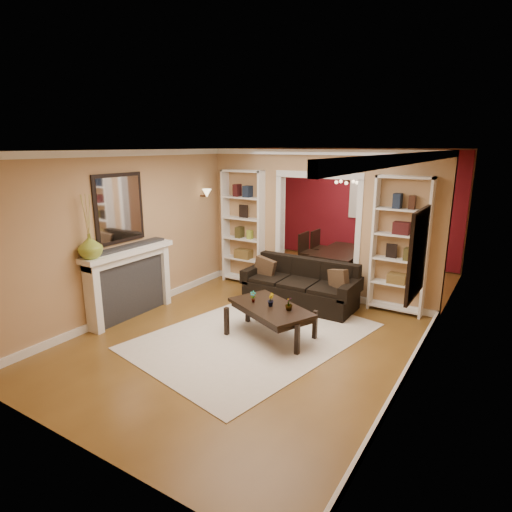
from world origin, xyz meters
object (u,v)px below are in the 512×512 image
Objects in this scene: bookshelf_left at (244,228)px; sofa at (300,284)px; coffee_table at (270,322)px; dining_table at (342,263)px; bookshelf_right at (400,246)px; fireplace at (131,283)px.

sofa is at bearing -20.21° from bookshelf_left.
dining_table reaches higher than coffee_table.
bookshelf_left is at bearing 134.33° from dining_table.
bookshelf_right is (3.10, 0.00, 0.00)m from bookshelf_left.
fireplace reaches higher than coffee_table.
sofa is 2.11m from dining_table.
dining_table is at bearing 135.07° from bookshelf_right.
coffee_table is at bearing -81.31° from sofa.
sofa is 0.88× the size of bookshelf_right.
fireplace is at bearing -145.20° from bookshelf_right.
coffee_table is 3.54m from dining_table.
dining_table is at bearing 118.35° from coffee_table.
fireplace is at bearing 152.58° from dining_table.
bookshelf_left is 2.36m from dining_table.
bookshelf_left reaches higher than coffee_table.
fireplace reaches higher than dining_table.
coffee_table is 0.56× the size of bookshelf_right.
coffee_table is (0.22, -1.43, -0.15)m from sofa.
bookshelf_left is 1.35× the size of fireplace.
sofa is at bearing 123.37° from coffee_table.
bookshelf_left is 3.10m from bookshelf_right.
bookshelf_left is (-1.79, 2.01, 0.90)m from coffee_table.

